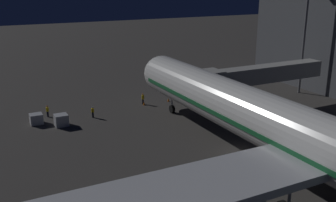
{
  "coord_description": "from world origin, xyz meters",
  "views": [
    {
      "loc": [
        26.35,
        33.1,
        19.04
      ],
      "look_at": [
        3.0,
        -12.39,
        3.5
      ],
      "focal_mm": 42.06,
      "sensor_mm": 36.0,
      "label": 1
    }
  ],
  "objects": [
    {
      "name": "jet_bridge",
      "position": [
        -12.03,
        -12.93,
        5.37
      ],
      "size": [
        22.45,
        3.4,
        6.9
      ],
      "color": "#9E9E99",
      "rests_on": "ground_plane"
    },
    {
      "name": "ground_crew_under_port_wing",
      "position": [
        11.3,
        -20.26,
        0.91
      ],
      "size": [
        0.4,
        0.4,
        1.67
      ],
      "color": "black",
      "rests_on": "ground_plane"
    },
    {
      "name": "ground_crew_near_nose_gear",
      "position": [
        2.14,
        -22.94,
        1.0
      ],
      "size": [
        0.4,
        0.4,
        1.81
      ],
      "color": "black",
      "rests_on": "ground_plane"
    },
    {
      "name": "ground_crew_by_belt_loader",
      "position": [
        17.11,
        -23.62,
        0.95
      ],
      "size": [
        0.4,
        0.4,
        1.72
      ],
      "color": "black",
      "rests_on": "ground_plane"
    },
    {
      "name": "baggage_container_near_belt",
      "position": [
        19.09,
        -21.3,
        0.72
      ],
      "size": [
        1.69,
        1.58,
        1.43
      ],
      "primitive_type": "cube",
      "color": "#B7BABF",
      "rests_on": "ground_plane"
    },
    {
      "name": "airliner_at_gate",
      "position": [
        0.0,
        9.77,
        5.27
      ],
      "size": [
        50.55,
        66.0,
        19.77
      ],
      "color": "silver",
      "rests_on": "ground_plane"
    },
    {
      "name": "baggage_container_mid_row",
      "position": [
        16.16,
        -18.94,
        0.81
      ],
      "size": [
        1.74,
        1.67,
        1.61
      ],
      "primitive_type": "cube",
      "color": "#B7BABF",
      "rests_on": "ground_plane"
    },
    {
      "name": "traffic_cone_nose_starboard",
      "position": [
        2.2,
        -22.39,
        0.28
      ],
      "size": [
        0.36,
        0.36,
        0.55
      ],
      "primitive_type": "cone",
      "color": "orange",
      "rests_on": "ground_plane"
    },
    {
      "name": "ground_plane",
      "position": [
        0.0,
        0.0,
        0.0
      ],
      "size": [
        320.0,
        320.0,
        0.0
      ],
      "primitive_type": "plane",
      "color": "#383533"
    },
    {
      "name": "traffic_cone_nose_port",
      "position": [
        -2.2,
        -22.39,
        0.28
      ],
      "size": [
        0.36,
        0.36,
        0.55
      ],
      "primitive_type": "cone",
      "color": "orange",
      "rests_on": "ground_plane"
    },
    {
      "name": "apron_floodlight_mast",
      "position": [
        -25.5,
        -16.56,
        10.73
      ],
      "size": [
        2.9,
        0.5,
        18.56
      ],
      "color": "#59595E",
      "rests_on": "ground_plane"
    }
  ]
}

